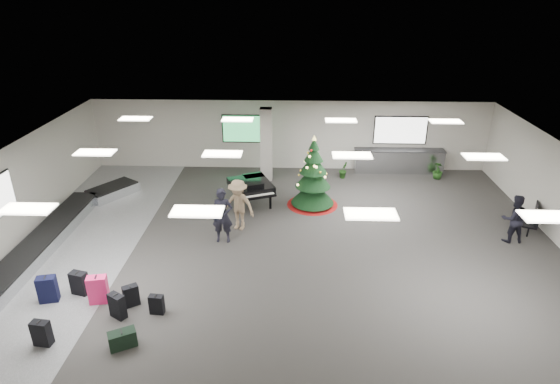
{
  "coord_description": "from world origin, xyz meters",
  "views": [
    {
      "loc": [
        0.24,
        -13.62,
        7.96
      ],
      "look_at": [
        -0.25,
        1.0,
        1.42
      ],
      "focal_mm": 30.0,
      "sensor_mm": 36.0,
      "label": 1
    }
  ],
  "objects_px": {
    "traveler_b": "(238,205)",
    "christmas_tree": "(313,182)",
    "pink_suitcase": "(98,290)",
    "bench": "(532,217)",
    "potted_plant_right": "(438,170)",
    "service_counter": "(399,161)",
    "traveler_bench": "(513,219)",
    "traveler_a": "(222,216)",
    "baggage_carousel": "(54,235)",
    "grand_piano": "(251,186)",
    "potted_plant_left": "(343,170)"
  },
  "relations": [
    {
      "from": "traveler_b",
      "to": "christmas_tree",
      "type": "bearing_deg",
      "value": 57.75
    },
    {
      "from": "pink_suitcase",
      "to": "bench",
      "type": "distance_m",
      "value": 14.36
    },
    {
      "from": "christmas_tree",
      "to": "potted_plant_right",
      "type": "xyz_separation_m",
      "value": [
        5.64,
        2.89,
        -0.59
      ]
    },
    {
      "from": "service_counter",
      "to": "potted_plant_right",
      "type": "relative_size",
      "value": 5.23
    },
    {
      "from": "pink_suitcase",
      "to": "traveler_bench",
      "type": "distance_m",
      "value": 13.1
    },
    {
      "from": "traveler_a",
      "to": "traveler_bench",
      "type": "xyz_separation_m",
      "value": [
        9.64,
        0.32,
        -0.11
      ]
    },
    {
      "from": "baggage_carousel",
      "to": "christmas_tree",
      "type": "distance_m",
      "value": 9.35
    },
    {
      "from": "grand_piano",
      "to": "baggage_carousel",
      "type": "bearing_deg",
      "value": -176.97
    },
    {
      "from": "bench",
      "to": "potted_plant_right",
      "type": "distance_m",
      "value": 5.07
    },
    {
      "from": "grand_piano",
      "to": "potted_plant_right",
      "type": "relative_size",
      "value": 2.97
    },
    {
      "from": "grand_piano",
      "to": "traveler_bench",
      "type": "xyz_separation_m",
      "value": [
        8.96,
        -2.54,
        0.07
      ]
    },
    {
      "from": "traveler_b",
      "to": "traveler_bench",
      "type": "bearing_deg",
      "value": 16.6
    },
    {
      "from": "pink_suitcase",
      "to": "christmas_tree",
      "type": "xyz_separation_m",
      "value": [
        5.98,
        6.35,
        0.57
      ]
    },
    {
      "from": "traveler_b",
      "to": "traveler_bench",
      "type": "relative_size",
      "value": 1.1
    },
    {
      "from": "baggage_carousel",
      "to": "traveler_b",
      "type": "xyz_separation_m",
      "value": [
        6.14,
        1.04,
        0.71
      ]
    },
    {
      "from": "christmas_tree",
      "to": "potted_plant_right",
      "type": "bearing_deg",
      "value": 27.13
    },
    {
      "from": "traveler_b",
      "to": "pink_suitcase",
      "type": "bearing_deg",
      "value": -107.66
    },
    {
      "from": "service_counter",
      "to": "grand_piano",
      "type": "xyz_separation_m",
      "value": [
        -6.44,
        -3.71,
        0.23
      ]
    },
    {
      "from": "christmas_tree",
      "to": "traveler_a",
      "type": "distance_m",
      "value": 4.25
    },
    {
      "from": "christmas_tree",
      "to": "traveler_b",
      "type": "height_order",
      "value": "christmas_tree"
    },
    {
      "from": "traveler_bench",
      "to": "service_counter",
      "type": "bearing_deg",
      "value": -72.13
    },
    {
      "from": "bench",
      "to": "traveler_bench",
      "type": "relative_size",
      "value": 0.87
    },
    {
      "from": "bench",
      "to": "traveler_a",
      "type": "height_order",
      "value": "traveler_a"
    },
    {
      "from": "potted_plant_right",
      "to": "traveler_a",
      "type": "bearing_deg",
      "value": -146.26
    },
    {
      "from": "service_counter",
      "to": "potted_plant_left",
      "type": "distance_m",
      "value": 2.71
    },
    {
      "from": "baggage_carousel",
      "to": "bench",
      "type": "xyz_separation_m",
      "value": [
        16.42,
        1.32,
        0.29
      ]
    },
    {
      "from": "traveler_a",
      "to": "potted_plant_right",
      "type": "distance_m",
      "value": 10.5
    },
    {
      "from": "grand_piano",
      "to": "traveler_a",
      "type": "height_order",
      "value": "traveler_a"
    },
    {
      "from": "traveler_b",
      "to": "baggage_carousel",
      "type": "bearing_deg",
      "value": -150.3
    },
    {
      "from": "traveler_a",
      "to": "bench",
      "type": "bearing_deg",
      "value": 5.88
    },
    {
      "from": "baggage_carousel",
      "to": "traveler_bench",
      "type": "height_order",
      "value": "traveler_bench"
    },
    {
      "from": "bench",
      "to": "traveler_a",
      "type": "bearing_deg",
      "value": -151.58
    },
    {
      "from": "christmas_tree",
      "to": "traveler_a",
      "type": "bearing_deg",
      "value": -136.37
    },
    {
      "from": "traveler_b",
      "to": "traveler_bench",
      "type": "height_order",
      "value": "traveler_b"
    },
    {
      "from": "service_counter",
      "to": "traveler_b",
      "type": "xyz_separation_m",
      "value": [
        -6.7,
        -5.69,
        0.38
      ]
    },
    {
      "from": "baggage_carousel",
      "to": "potted_plant_left",
      "type": "bearing_deg",
      "value": 30.12
    },
    {
      "from": "service_counter",
      "to": "traveler_a",
      "type": "xyz_separation_m",
      "value": [
        -7.12,
        -6.57,
        0.4
      ]
    },
    {
      "from": "baggage_carousel",
      "to": "service_counter",
      "type": "bearing_deg",
      "value": 27.67
    },
    {
      "from": "baggage_carousel",
      "to": "grand_piano",
      "type": "height_order",
      "value": "grand_piano"
    },
    {
      "from": "grand_piano",
      "to": "traveler_b",
      "type": "relative_size",
      "value": 1.24
    },
    {
      "from": "service_counter",
      "to": "traveler_b",
      "type": "height_order",
      "value": "traveler_b"
    },
    {
      "from": "pink_suitcase",
      "to": "christmas_tree",
      "type": "height_order",
      "value": "christmas_tree"
    },
    {
      "from": "pink_suitcase",
      "to": "potted_plant_left",
      "type": "xyz_separation_m",
      "value": [
        7.44,
        9.21,
        -0.03
      ]
    },
    {
      "from": "service_counter",
      "to": "bench",
      "type": "distance_m",
      "value": 6.49
    },
    {
      "from": "grand_piano",
      "to": "traveler_bench",
      "type": "relative_size",
      "value": 1.37
    },
    {
      "from": "christmas_tree",
      "to": "potted_plant_left",
      "type": "xyz_separation_m",
      "value": [
        1.45,
        2.85,
        -0.6
      ]
    },
    {
      "from": "traveler_a",
      "to": "traveler_b",
      "type": "distance_m",
      "value": 0.98
    },
    {
      "from": "traveler_b",
      "to": "traveler_bench",
      "type": "distance_m",
      "value": 9.23
    },
    {
      "from": "bench",
      "to": "traveler_b",
      "type": "relative_size",
      "value": 0.79
    },
    {
      "from": "baggage_carousel",
      "to": "traveler_a",
      "type": "relative_size",
      "value": 5.11
    }
  ]
}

